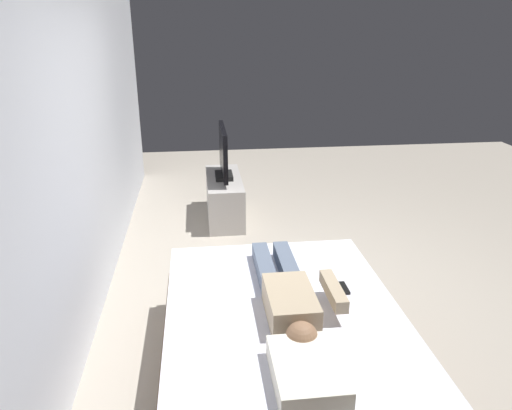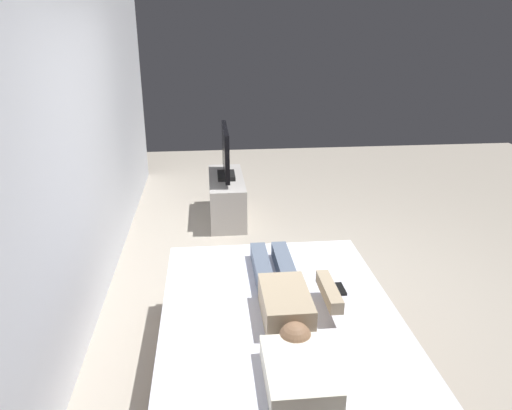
{
  "view_description": "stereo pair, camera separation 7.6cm",
  "coord_description": "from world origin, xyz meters",
  "px_view_note": "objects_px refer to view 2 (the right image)",
  "views": [
    {
      "loc": [
        -3.66,
        0.87,
        2.23
      ],
      "look_at": [
        0.34,
        0.39,
        0.69
      ],
      "focal_mm": 34.19,
      "sensor_mm": 36.0,
      "label": 1
    },
    {
      "loc": [
        -3.67,
        0.79,
        2.23
      ],
      "look_at": [
        0.34,
        0.39,
        0.69
      ],
      "focal_mm": 34.19,
      "sensor_mm": 36.0,
      "label": 2
    }
  ],
  "objects_px": {
    "remote": "(341,289)",
    "bed": "(278,345)",
    "pillow": "(299,373)",
    "person": "(285,295)",
    "tv_stand": "(227,198)",
    "tv": "(226,154)"
  },
  "relations": [
    {
      "from": "pillow",
      "to": "bed",
      "type": "bearing_deg",
      "value": 0.0
    },
    {
      "from": "bed",
      "to": "pillow",
      "type": "xyz_separation_m",
      "value": [
        -0.66,
        -0.0,
        0.34
      ]
    },
    {
      "from": "person",
      "to": "pillow",
      "type": "bearing_deg",
      "value": 176.99
    },
    {
      "from": "pillow",
      "to": "person",
      "type": "relative_size",
      "value": 0.38
    },
    {
      "from": "pillow",
      "to": "tv_stand",
      "type": "distance_m",
      "value": 3.55
    },
    {
      "from": "bed",
      "to": "tv",
      "type": "xyz_separation_m",
      "value": [
        2.86,
        0.2,
        0.52
      ]
    },
    {
      "from": "pillow",
      "to": "tv",
      "type": "xyz_separation_m",
      "value": [
        3.53,
        0.2,
        0.18
      ]
    },
    {
      "from": "pillow",
      "to": "remote",
      "type": "xyz_separation_m",
      "value": [
        0.84,
        -0.44,
        -0.05
      ]
    },
    {
      "from": "person",
      "to": "tv_stand",
      "type": "xyz_separation_m",
      "value": [
        2.83,
        0.24,
        -0.37
      ]
    },
    {
      "from": "remote",
      "to": "bed",
      "type": "bearing_deg",
      "value": 112.19
    },
    {
      "from": "pillow",
      "to": "tv_stand",
      "type": "bearing_deg",
      "value": 3.32
    },
    {
      "from": "person",
      "to": "tv_stand",
      "type": "relative_size",
      "value": 1.15
    },
    {
      "from": "person",
      "to": "tv",
      "type": "distance_m",
      "value": 2.85
    },
    {
      "from": "person",
      "to": "tv_stand",
      "type": "distance_m",
      "value": 2.87
    },
    {
      "from": "bed",
      "to": "remote",
      "type": "relative_size",
      "value": 13.13
    },
    {
      "from": "person",
      "to": "bed",
      "type": "bearing_deg",
      "value": 128.37
    },
    {
      "from": "bed",
      "to": "person",
      "type": "distance_m",
      "value": 0.36
    },
    {
      "from": "remote",
      "to": "pillow",
      "type": "bearing_deg",
      "value": 152.41
    },
    {
      "from": "pillow",
      "to": "tv",
      "type": "height_order",
      "value": "tv"
    },
    {
      "from": "person",
      "to": "remote",
      "type": "xyz_separation_m",
      "value": [
        0.15,
        -0.4,
        -0.07
      ]
    },
    {
      "from": "bed",
      "to": "tv_stand",
      "type": "xyz_separation_m",
      "value": [
        2.86,
        0.2,
        -0.01
      ]
    },
    {
      "from": "bed",
      "to": "person",
      "type": "relative_size",
      "value": 1.56
    }
  ]
}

